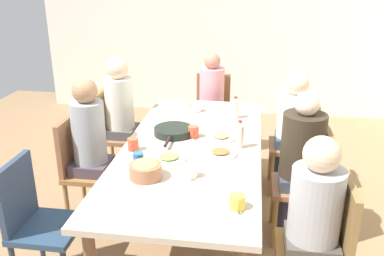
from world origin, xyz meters
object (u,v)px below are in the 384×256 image
at_px(person_5, 91,141).
at_px(chair_3, 35,218).
at_px(dining_table, 192,154).
at_px(chair_2, 300,140).
at_px(plate_0, 193,105).
at_px(plate_1, 169,158).
at_px(plate_3, 221,137).
at_px(cup_0, 237,202).
at_px(plate_2, 220,153).
at_px(bottle_0, 240,135).
at_px(chair_1, 113,130).
at_px(chair_0, 310,180).
at_px(serving_pan, 174,131).
at_px(person_4, 212,97).
at_px(bowl_0, 146,170).
at_px(cup_2, 133,144).
at_px(cup_5, 193,132).
at_px(chair_6, 325,243).
at_px(person_1, 121,109).
at_px(bottle_1, 235,108).
at_px(person_0, 300,154).
at_px(person_2, 292,120).
at_px(cup_1, 190,171).
at_px(cup_4, 138,159).
at_px(cup_3, 196,107).
at_px(person_6, 313,213).
at_px(chair_5, 83,164).
at_px(chair_4, 212,110).

bearing_deg(person_5, chair_3, -6.72).
relative_size(dining_table, chair_2, 2.61).
distance_m(plate_0, plate_1, 1.25).
distance_m(plate_3, cup_0, 1.03).
xyz_separation_m(plate_2, bottle_0, (-0.15, 0.13, 0.09)).
bearing_deg(chair_1, chair_3, 0.00).
height_order(plate_2, plate_3, same).
xyz_separation_m(chair_0, serving_pan, (-0.21, -1.09, 0.25)).
xyz_separation_m(person_4, plate_2, (1.58, 0.23, 0.06)).
relative_size(bowl_0, cup_2, 1.81).
xyz_separation_m(plate_3, cup_5, (-0.01, -0.22, 0.03)).
bearing_deg(plate_0, person_4, 164.17).
xyz_separation_m(bowl_0, cup_0, (0.28, 0.61, -0.02)).
height_order(chair_6, plate_3, chair_6).
xyz_separation_m(person_1, person_5, (0.78, 0.00, -0.01)).
xyz_separation_m(chair_2, bottle_1, (0.09, -0.61, 0.31)).
distance_m(cup_0, cup_2, 1.07).
xyz_separation_m(cup_2, bottle_0, (-0.16, 0.78, 0.06)).
distance_m(dining_table, person_0, 0.81).
bearing_deg(person_2, cup_1, -30.24).
xyz_separation_m(person_5, bottle_1, (-0.69, 1.10, 0.10)).
height_order(serving_pan, cup_1, cup_1).
xyz_separation_m(cup_0, cup_4, (-0.45, -0.70, 0.01)).
bearing_deg(plate_0, cup_3, 18.68).
distance_m(person_4, person_6, 2.39).
relative_size(person_5, plate_2, 5.07).
xyz_separation_m(dining_table, bottle_1, (-0.69, 0.29, 0.16)).
xyz_separation_m(dining_table, person_4, (-1.46, 0.00, 0.02)).
bearing_deg(cup_0, dining_table, -155.28).
height_order(chair_5, bowl_0, chair_5).
bearing_deg(cup_0, serving_pan, -151.54).
xyz_separation_m(chair_6, cup_0, (0.05, -0.52, 0.26)).
height_order(cup_0, cup_3, cup_3).
relative_size(plate_2, bottle_0, 1.11).
bearing_deg(serving_pan, person_1, -132.26).
height_order(person_1, cup_3, person_1).
height_order(cup_0, bottle_1, bottle_1).
bearing_deg(person_2, person_1, -90.00).
bearing_deg(chair_5, chair_2, 113.48).
relative_size(person_6, plate_2, 4.84).
xyz_separation_m(plate_0, plate_1, (1.25, 0.01, 0.00)).
distance_m(person_1, bowl_0, 1.46).
height_order(cup_2, bottle_0, bottle_0).
height_order(cup_5, bottle_1, bottle_1).
distance_m(chair_4, bottle_0, 1.60).
bearing_deg(person_4, person_0, 29.04).
distance_m(chair_2, cup_0, 1.72).
bearing_deg(bottle_1, cup_3, -108.97).
xyz_separation_m(person_5, plate_0, (-0.98, 0.67, 0.02)).
bearing_deg(cup_5, dining_table, 4.73).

